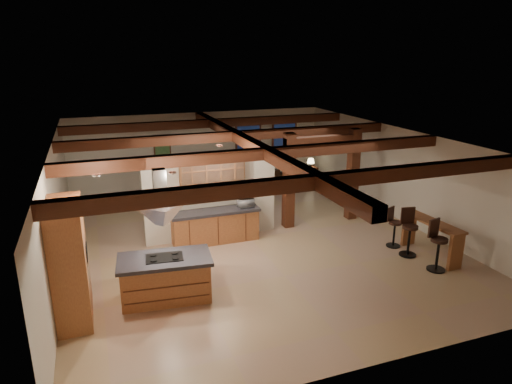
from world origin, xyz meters
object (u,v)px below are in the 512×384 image
at_px(kitchen_island, 166,278).
at_px(bar_counter, 432,233).
at_px(dining_table, 215,201).
at_px(sofa, 259,178).

height_order(kitchen_island, bar_counter, kitchen_island).
relative_size(dining_table, sofa, 0.91).
bearing_deg(bar_counter, dining_table, 128.13).
distance_m(dining_table, sofa, 3.39).
bearing_deg(kitchen_island, bar_counter, -1.76).
distance_m(dining_table, bar_counter, 7.01).
height_order(kitchen_island, dining_table, kitchen_island).
bearing_deg(sofa, bar_counter, 82.73).
distance_m(kitchen_island, sofa, 9.11).
bearing_deg(dining_table, bar_counter, -54.96).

